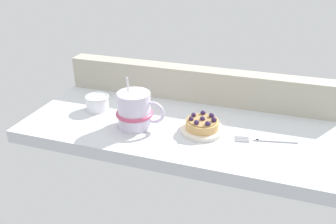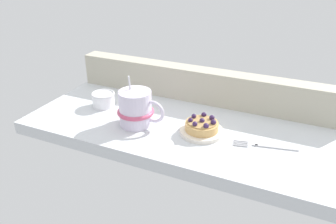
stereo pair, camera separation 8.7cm
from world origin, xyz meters
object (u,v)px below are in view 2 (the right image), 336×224
(dessert_plate, at_px, (201,132))
(dessert_fork, at_px, (264,146))
(sugar_bowl, at_px, (103,99))
(coffee_mug, at_px, (136,109))
(raspberry_tart, at_px, (202,125))

(dessert_plate, distance_m, dessert_fork, 0.16)
(dessert_plate, bearing_deg, sugar_bowl, 174.85)
(dessert_fork, distance_m, sugar_bowl, 0.49)
(coffee_mug, relative_size, dessert_fork, 0.89)
(sugar_bowl, bearing_deg, raspberry_tart, -5.13)
(dessert_plate, relative_size, sugar_bowl, 1.62)
(dessert_fork, bearing_deg, coffee_mug, -175.19)
(dessert_plate, bearing_deg, coffee_mug, -171.43)
(raspberry_tart, distance_m, coffee_mug, 0.18)
(raspberry_tart, xyz_separation_m, dessert_fork, (0.16, 0.00, -0.02))
(raspberry_tart, height_order, sugar_bowl, raspberry_tart)
(coffee_mug, height_order, dessert_fork, coffee_mug)
(coffee_mug, distance_m, sugar_bowl, 0.16)
(dessert_plate, xyz_separation_m, coffee_mug, (-0.18, -0.03, 0.04))
(coffee_mug, relative_size, sugar_bowl, 1.95)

